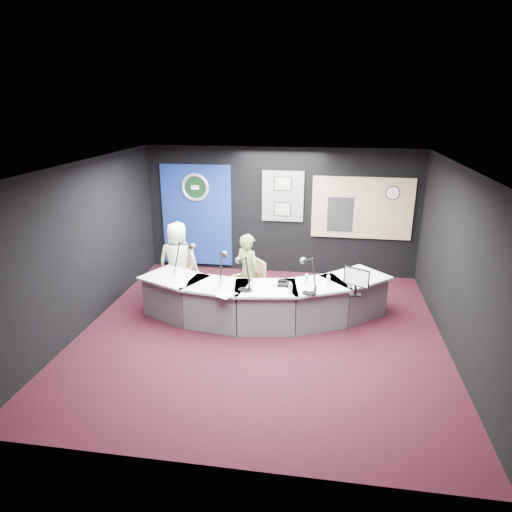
% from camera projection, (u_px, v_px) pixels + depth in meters
% --- Properties ---
extents(ground, '(6.00, 6.00, 0.00)m').
position_uv_depth(ground, '(260.00, 333.00, 7.69)').
color(ground, black).
rests_on(ground, ground).
extents(ceiling, '(6.00, 6.00, 0.02)m').
position_uv_depth(ceiling, '(261.00, 166.00, 6.78)').
color(ceiling, silver).
rests_on(ceiling, ground).
extents(wall_back, '(6.00, 0.02, 2.80)m').
position_uv_depth(wall_back, '(280.00, 212.00, 10.04)').
color(wall_back, black).
rests_on(wall_back, ground).
extents(wall_front, '(6.00, 0.02, 2.80)m').
position_uv_depth(wall_front, '(216.00, 353.00, 4.43)').
color(wall_front, black).
rests_on(wall_front, ground).
extents(wall_left, '(0.02, 6.00, 2.80)m').
position_uv_depth(wall_left, '(85.00, 246.00, 7.67)').
color(wall_left, black).
rests_on(wall_left, ground).
extents(wall_right, '(0.02, 6.00, 2.80)m').
position_uv_depth(wall_right, '(459.00, 265.00, 6.80)').
color(wall_right, black).
rests_on(wall_right, ground).
extents(broadcast_desk, '(4.50, 1.90, 0.75)m').
position_uv_depth(broadcast_desk, '(262.00, 300.00, 8.09)').
color(broadcast_desk, silver).
rests_on(broadcast_desk, ground).
extents(backdrop_panel, '(1.60, 0.05, 2.30)m').
position_uv_depth(backdrop_panel, '(197.00, 215.00, 10.34)').
color(backdrop_panel, navy).
rests_on(backdrop_panel, wall_back).
extents(agency_seal, '(0.63, 0.07, 0.63)m').
position_uv_depth(agency_seal, '(195.00, 187.00, 10.09)').
color(agency_seal, silver).
rests_on(agency_seal, backdrop_panel).
extents(seal_center, '(0.48, 0.01, 0.48)m').
position_uv_depth(seal_center, '(195.00, 187.00, 10.10)').
color(seal_center, black).
rests_on(seal_center, backdrop_panel).
extents(pinboard, '(0.90, 0.04, 1.10)m').
position_uv_depth(pinboard, '(283.00, 196.00, 9.89)').
color(pinboard, slate).
rests_on(pinboard, wall_back).
extents(framed_photo_upper, '(0.34, 0.02, 0.27)m').
position_uv_depth(framed_photo_upper, '(283.00, 184.00, 9.77)').
color(framed_photo_upper, gray).
rests_on(framed_photo_upper, pinboard).
extents(framed_photo_lower, '(0.34, 0.02, 0.27)m').
position_uv_depth(framed_photo_lower, '(282.00, 209.00, 9.96)').
color(framed_photo_lower, gray).
rests_on(framed_photo_lower, pinboard).
extents(booth_window_frame, '(2.12, 0.06, 1.32)m').
position_uv_depth(booth_window_frame, '(362.00, 208.00, 9.71)').
color(booth_window_frame, tan).
rests_on(booth_window_frame, wall_back).
extents(booth_glow, '(2.00, 0.02, 1.20)m').
position_uv_depth(booth_glow, '(362.00, 208.00, 9.70)').
color(booth_glow, beige).
rests_on(booth_glow, booth_window_frame).
extents(equipment_rack, '(0.55, 0.02, 0.75)m').
position_uv_depth(equipment_rack, '(340.00, 215.00, 9.80)').
color(equipment_rack, black).
rests_on(equipment_rack, booth_window_frame).
extents(wall_clock, '(0.28, 0.01, 0.28)m').
position_uv_depth(wall_clock, '(393.00, 193.00, 9.48)').
color(wall_clock, white).
rests_on(wall_clock, booth_window_frame).
extents(armchair_left, '(0.53, 0.53, 0.92)m').
position_uv_depth(armchair_left, '(179.00, 277.00, 8.90)').
color(armchair_left, '#B38151').
rests_on(armchair_left, ground).
extents(armchair_right, '(0.67, 0.67, 0.84)m').
position_uv_depth(armchair_right, '(248.00, 289.00, 8.43)').
color(armchair_right, '#B38151').
rests_on(armchair_right, ground).
extents(draped_jacket, '(0.50, 0.12, 0.70)m').
position_uv_depth(draped_jacket, '(181.00, 265.00, 9.09)').
color(draped_jacket, gray).
rests_on(draped_jacket, armchair_left).
extents(person_man, '(0.82, 0.59, 1.56)m').
position_uv_depth(person_man, '(178.00, 261.00, 8.80)').
color(person_man, beige).
rests_on(person_man, ground).
extents(person_woman, '(0.64, 0.59, 1.48)m').
position_uv_depth(person_woman, '(248.00, 273.00, 8.33)').
color(person_woman, olive).
rests_on(person_woman, ground).
extents(computer_monitor, '(0.40, 0.24, 0.30)m').
position_uv_depth(computer_monitor, '(356.00, 277.00, 7.23)').
color(computer_monitor, black).
rests_on(computer_monitor, broadcast_desk).
extents(desk_phone, '(0.22, 0.18, 0.06)m').
position_uv_depth(desk_phone, '(284.00, 284.00, 7.72)').
color(desk_phone, black).
rests_on(desk_phone, broadcast_desk).
extents(headphones_near, '(0.19, 0.19, 0.03)m').
position_uv_depth(headphones_near, '(309.00, 293.00, 7.38)').
color(headphones_near, black).
rests_on(headphones_near, broadcast_desk).
extents(headphones_far, '(0.20, 0.20, 0.03)m').
position_uv_depth(headphones_far, '(245.00, 290.00, 7.51)').
color(headphones_far, black).
rests_on(headphones_far, broadcast_desk).
extents(paper_stack, '(0.27, 0.35, 0.00)m').
position_uv_depth(paper_stack, '(180.00, 284.00, 7.79)').
color(paper_stack, white).
rests_on(paper_stack, broadcast_desk).
extents(notepad, '(0.34, 0.38, 0.00)m').
position_uv_depth(notepad, '(227.00, 295.00, 7.36)').
color(notepad, white).
rests_on(notepad, broadcast_desk).
extents(boom_mic_a, '(0.29, 0.72, 0.60)m').
position_uv_depth(boom_mic_a, '(184.00, 253.00, 8.44)').
color(boom_mic_a, black).
rests_on(boom_mic_a, broadcast_desk).
extents(boom_mic_b, '(0.18, 0.74, 0.60)m').
position_uv_depth(boom_mic_b, '(223.00, 262.00, 7.96)').
color(boom_mic_b, black).
rests_on(boom_mic_b, broadcast_desk).
extents(boom_mic_c, '(0.41, 0.67, 0.60)m').
position_uv_depth(boom_mic_c, '(244.00, 268.00, 7.67)').
color(boom_mic_c, black).
rests_on(boom_mic_c, broadcast_desk).
extents(boom_mic_d, '(0.36, 0.69, 0.60)m').
position_uv_depth(boom_mic_d, '(309.00, 269.00, 7.64)').
color(boom_mic_d, black).
rests_on(boom_mic_d, broadcast_desk).
extents(water_bottles, '(3.11, 0.53, 0.18)m').
position_uv_depth(water_bottles, '(259.00, 281.00, 7.69)').
color(water_bottles, silver).
rests_on(water_bottles, broadcast_desk).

